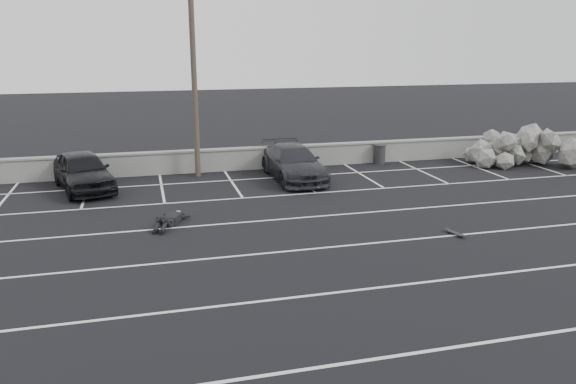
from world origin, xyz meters
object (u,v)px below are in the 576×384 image
object	(u,v)px
riprap_pile	(522,153)
car_left	(83,171)
trash_bin	(380,154)
skateboard	(455,233)
person	(172,215)
utility_pole	(194,72)
car_right	(294,163)

from	to	relation	value
riprap_pile	car_left	bearing A→B (deg)	178.97
car_left	trash_bin	xyz separation A→B (m)	(13.86, 1.66, -0.31)
riprap_pile	skateboard	size ratio (longest dim) A/B	7.76
trash_bin	person	world-z (taller)	trash_bin
riprap_pile	utility_pole	bearing A→B (deg)	174.12
person	riprap_pile	bearing A→B (deg)	40.71
riprap_pile	person	size ratio (longest dim) A/B	1.99
car_left	skateboard	xyz separation A→B (m)	(11.85, -8.91, -0.73)
utility_pole	trash_bin	size ratio (longest dim) A/B	9.49
car_right	utility_pole	distance (m)	5.86
car_right	riprap_pile	bearing A→B (deg)	-1.42
car_right	person	distance (m)	7.48
car_left	skateboard	bearing A→B (deg)	-53.13
trash_bin	skateboard	world-z (taller)	trash_bin
riprap_pile	person	distance (m)	18.02
car_left	utility_pole	distance (m)	6.27
skateboard	car_right	bearing A→B (deg)	96.55
car_right	skateboard	xyz separation A→B (m)	(2.99, -8.54, -0.67)
person	skateboard	xyz separation A→B (m)	(8.59, -3.60, -0.19)
trash_bin	skateboard	xyz separation A→B (m)	(-2.01, -10.56, -0.43)
trash_bin	riprap_pile	bearing A→B (deg)	-16.77
utility_pole	trash_bin	world-z (taller)	utility_pole
car_right	trash_bin	size ratio (longest dim) A/B	5.25
riprap_pile	skateboard	bearing A→B (deg)	-135.66
trash_bin	car_left	bearing A→B (deg)	-173.19
utility_pole	trash_bin	distance (m)	9.98
riprap_pile	car_right	bearing A→B (deg)	-180.00
car_right	riprap_pile	size ratio (longest dim) A/B	0.94
utility_pole	skateboard	world-z (taller)	utility_pole
car_left	riprap_pile	bearing A→B (deg)	-17.23
car_right	person	bearing A→B (deg)	-140.00
car_right	skateboard	distance (m)	9.07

